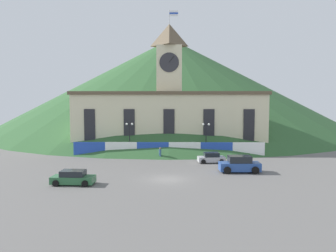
{
  "coord_description": "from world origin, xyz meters",
  "views": [
    {
      "loc": [
        0.71,
        -37.08,
        9.06
      ],
      "look_at": [
        0.0,
        8.17,
        5.53
      ],
      "focal_mm": 35.0,
      "sensor_mm": 36.0,
      "label": 1
    }
  ],
  "objects": [
    {
      "name": "hillside_backdrop",
      "position": [
        0.0,
        65.1,
        13.95
      ],
      "size": [
        105.54,
        105.54,
        27.9
      ],
      "primitive_type": "cone",
      "color": "#2D562D",
      "rests_on": "ground"
    },
    {
      "name": "banner_fence",
      "position": [
        0.0,
        15.34,
        1.17
      ],
      "size": [
        30.93,
        0.12,
        2.34
      ],
      "color": "#2347B2",
      "rests_on": "ground"
    },
    {
      "name": "car_green_wagon",
      "position": [
        -10.09,
        -2.46,
        0.72
      ],
      "size": [
        4.67,
        2.27,
        1.55
      ],
      "rotation": [
        0.0,
        0.0,
        3.1
      ],
      "color": "#2D663D",
      "rests_on": "ground"
    },
    {
      "name": "car_blue_van",
      "position": [
        9.13,
        3.92,
        0.96
      ],
      "size": [
        5.14,
        2.46,
        2.1
      ],
      "rotation": [
        0.0,
        0.0,
        0.02
      ],
      "color": "#284C99",
      "rests_on": "ground"
    },
    {
      "name": "civic_building",
      "position": [
        0.0,
        23.32,
        6.24
      ],
      "size": [
        34.77,
        9.48,
        25.32
      ],
      "color": "beige",
      "rests_on": "ground"
    },
    {
      "name": "street_lamp_far_left",
      "position": [
        -6.49,
        16.57,
        3.87
      ],
      "size": [
        1.26,
        0.36,
        5.37
      ],
      "color": "black",
      "rests_on": "ground"
    },
    {
      "name": "pedestrian",
      "position": [
        -1.31,
        13.31,
        0.97
      ],
      "size": [
        0.53,
        0.53,
        1.78
      ],
      "rotation": [
        0.0,
        0.0,
        0.61
      ],
      "color": "#33567A",
      "rests_on": "ground"
    },
    {
      "name": "car_silver_hatch",
      "position": [
        6.29,
        10.24,
        0.69
      ],
      "size": [
        4.04,
        2.31,
        1.5
      ],
      "rotation": [
        0.0,
        0.0,
        3.24
      ],
      "color": "#B7B7BC",
      "rests_on": "ground"
    },
    {
      "name": "ground_plane",
      "position": [
        0.0,
        0.0,
        0.0
      ],
      "size": [
        160.0,
        160.0,
        0.0
      ],
      "primitive_type": "plane",
      "color": "#605E5B"
    },
    {
      "name": "street_lamp_left",
      "position": [
        6.14,
        16.57,
        3.84
      ],
      "size": [
        1.26,
        0.36,
        5.33
      ],
      "color": "black",
      "rests_on": "ground"
    }
  ]
}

